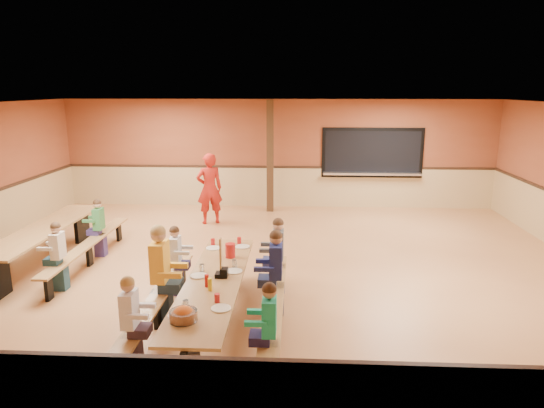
{
  "coord_description": "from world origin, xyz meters",
  "views": [
    {
      "loc": [
        0.53,
        -8.49,
        3.31
      ],
      "look_at": [
        0.06,
        0.44,
        1.15
      ],
      "focal_mm": 32.0,
      "sensor_mm": 36.0,
      "label": 1
    }
  ],
  "objects": [
    {
      "name": "ground",
      "position": [
        0.0,
        0.0,
        0.0
      ],
      "size": [
        12.0,
        12.0,
        0.0
      ],
      "primitive_type": "plane",
      "color": "#9F663C",
      "rests_on": "ground"
    },
    {
      "name": "room_envelope",
      "position": [
        0.0,
        0.0,
        0.69
      ],
      "size": [
        12.04,
        10.04,
        3.02
      ],
      "color": "brown",
      "rests_on": "ground"
    },
    {
      "name": "kitchen_pass_through",
      "position": [
        2.6,
        4.96,
        1.49
      ],
      "size": [
        2.78,
        0.28,
        1.38
      ],
      "color": "black",
      "rests_on": "ground"
    },
    {
      "name": "structural_post",
      "position": [
        -0.2,
        4.4,
        1.5
      ],
      "size": [
        0.18,
        0.18,
        3.0
      ],
      "primitive_type": "cube",
      "color": "#322010",
      "rests_on": "ground"
    },
    {
      "name": "cafeteria_table_main",
      "position": [
        -0.59,
        -2.32,
        0.53
      ],
      "size": [
        1.91,
        3.7,
        0.74
      ],
      "color": "olive",
      "rests_on": "ground"
    },
    {
      "name": "cafeteria_table_second",
      "position": [
        -4.22,
        0.03,
        0.53
      ],
      "size": [
        1.91,
        3.7,
        0.74
      ],
      "color": "olive",
      "rests_on": "ground"
    },
    {
      "name": "seated_child_white_left",
      "position": [
        -1.42,
        -3.36,
        0.58
      ],
      "size": [
        0.35,
        0.29,
        1.17
      ],
      "primitive_type": null,
      "color": "white",
      "rests_on": "ground"
    },
    {
      "name": "seated_adult_yellow",
      "position": [
        -1.42,
        -2.06,
        0.7
      ],
      "size": [
        0.46,
        0.38,
        1.4
      ],
      "primitive_type": null,
      "color": "yellow",
      "rests_on": "ground"
    },
    {
      "name": "seated_child_grey_left",
      "position": [
        -1.42,
        -1.18,
        0.57
      ],
      "size": [
        0.34,
        0.27,
        1.14
      ],
      "primitive_type": null,
      "color": "silver",
      "rests_on": "ground"
    },
    {
      "name": "seated_child_teal_right",
      "position": [
        0.23,
        -3.46,
        0.58
      ],
      "size": [
        0.35,
        0.29,
        1.17
      ],
      "primitive_type": null,
      "color": "#1FAE85",
      "rests_on": "ground"
    },
    {
      "name": "seated_child_navy_right",
      "position": [
        0.23,
        -1.79,
        0.64
      ],
      "size": [
        0.4,
        0.33,
        1.28
      ],
      "primitive_type": null,
      "color": "navy",
      "rests_on": "ground"
    },
    {
      "name": "seated_child_char_right",
      "position": [
        0.23,
        -0.98,
        0.62
      ],
      "size": [
        0.38,
        0.31,
        1.24
      ],
      "primitive_type": null,
      "color": "#474B50",
      "rests_on": "ground"
    },
    {
      "name": "seated_child_green_sec",
      "position": [
        -3.4,
        0.58,
        0.57
      ],
      "size": [
        0.34,
        0.28,
        1.15
      ],
      "primitive_type": null,
      "color": "#377D40",
      "rests_on": "ground"
    },
    {
      "name": "seated_child_tan_sec",
      "position": [
        -3.4,
        -1.1,
        0.58
      ],
      "size": [
        0.34,
        0.28,
        1.16
      ],
      "primitive_type": null,
      "color": "beige",
      "rests_on": "ground"
    },
    {
      "name": "standing_woman",
      "position": [
        -1.62,
        3.09,
        0.88
      ],
      "size": [
        0.75,
        0.63,
        1.76
      ],
      "primitive_type": "imported",
      "rotation": [
        0.0,
        0.0,
        3.53
      ],
      "color": "#A91C13",
      "rests_on": "ground"
    },
    {
      "name": "punch_pitcher",
      "position": [
        -0.49,
        -1.42,
        0.85
      ],
      "size": [
        0.16,
        0.16,
        0.22
      ],
      "primitive_type": "cylinder",
      "color": "red",
      "rests_on": "cafeteria_table_main"
    },
    {
      "name": "chip_bowl",
      "position": [
        -0.73,
        -3.54,
        0.81
      ],
      "size": [
        0.32,
        0.32,
        0.15
      ],
      "primitive_type": null,
      "color": "orange",
      "rests_on": "cafeteria_table_main"
    },
    {
      "name": "napkin_dispenser",
      "position": [
        -0.46,
        -2.23,
        0.8
      ],
      "size": [
        0.1,
        0.14,
        0.13
      ],
      "primitive_type": "cube",
      "color": "black",
      "rests_on": "cafeteria_table_main"
    },
    {
      "name": "condiment_mustard",
      "position": [
        -0.58,
        -2.7,
        0.82
      ],
      "size": [
        0.06,
        0.06,
        0.17
      ],
      "primitive_type": "cylinder",
      "color": "yellow",
      "rests_on": "cafeteria_table_main"
    },
    {
      "name": "condiment_ketchup",
      "position": [
        -0.64,
        -2.57,
        0.82
      ],
      "size": [
        0.06,
        0.06,
        0.17
      ],
      "primitive_type": "cylinder",
      "color": "#B2140F",
      "rests_on": "cafeteria_table_main"
    },
    {
      "name": "table_paddle",
      "position": [
        -0.51,
        -2.22,
        0.88
      ],
      "size": [
        0.16,
        0.16,
        0.56
      ],
      "color": "black",
      "rests_on": "cafeteria_table_main"
    },
    {
      "name": "place_settings",
      "position": [
        -0.59,
        -2.32,
        0.8
      ],
      "size": [
        0.65,
        3.3,
        0.11
      ],
      "primitive_type": null,
      "color": "beige",
      "rests_on": "cafeteria_table_main"
    }
  ]
}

